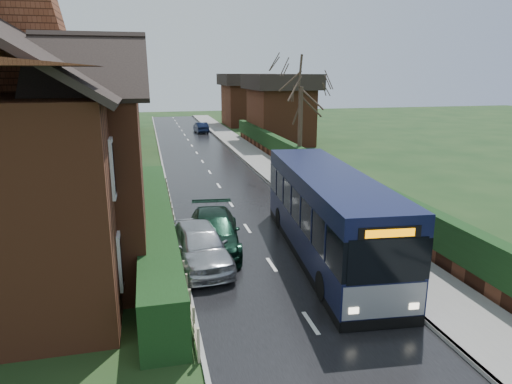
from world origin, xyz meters
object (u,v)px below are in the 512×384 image
object	(u,v)px
bus	(327,216)
car_silver	(199,245)
brick_house	(7,140)
bus_stop_sign	(339,200)
car_green	(213,232)

from	to	relation	value
bus	car_silver	xyz separation A→B (m)	(-4.67, 0.27, -0.82)
brick_house	bus_stop_sign	size ratio (longest dim) A/B	5.51
brick_house	car_green	xyz separation A→B (m)	(6.96, -0.78, -3.67)
car_silver	car_green	bearing A→B (deg)	57.66
bus_stop_sign	brick_house	bearing A→B (deg)	151.60
bus	car_silver	world-z (taller)	bus
brick_house	bus	size ratio (longest dim) A/B	1.38
bus	bus_stop_sign	size ratio (longest dim) A/B	4.00
bus	car_green	distance (m)	4.38
bus	car_silver	size ratio (longest dim) A/B	2.41
car_silver	car_green	xyz separation A→B (m)	(0.69, 1.36, -0.05)
car_silver	bus_stop_sign	bearing A→B (deg)	4.81
car_silver	car_green	distance (m)	1.53
car_silver	car_green	size ratio (longest dim) A/B	0.91
brick_house	car_silver	xyz separation A→B (m)	(6.26, -2.14, -3.63)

